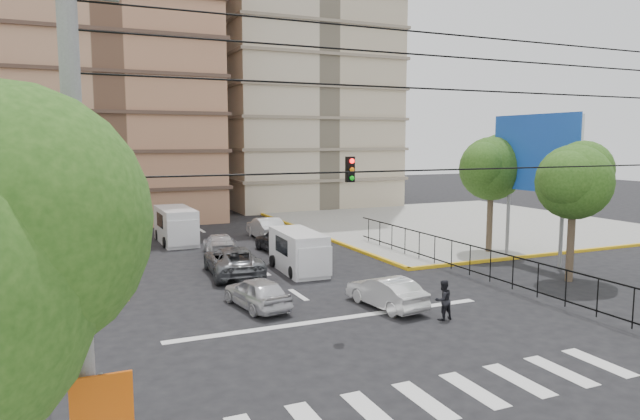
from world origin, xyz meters
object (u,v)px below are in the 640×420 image
pedestrian_crosswalk (443,300)px  van_right_lane (300,253)px  car_silver_front_left (257,292)px  van_left_lane (177,226)px  car_white_front_right (386,292)px  traffic_light_nw (104,228)px

pedestrian_crosswalk → van_right_lane: bearing=-83.7°
car_silver_front_left → van_left_lane: bearing=-97.9°
car_silver_front_left → car_white_front_right: size_ratio=0.98×
van_right_lane → van_left_lane: van_left_lane is taller
van_right_lane → car_silver_front_left: (-4.01, -5.29, -0.37)m
traffic_light_nw → pedestrian_crosswalk: traffic_light_nw is taller
traffic_light_nw → car_white_front_right: (10.38, -6.04, -2.47)m
van_left_lane → car_silver_front_left: size_ratio=1.37×
van_left_lane → car_silver_front_left: bearing=-89.7°
car_silver_front_left → car_white_front_right: (4.86, -2.08, -0.01)m
traffic_light_nw → car_silver_front_left: (5.52, -3.96, -2.46)m
car_silver_front_left → pedestrian_crosswalk: 7.44m
car_silver_front_left → pedestrian_crosswalk: size_ratio=2.48×
van_right_lane → van_left_lane: 11.92m
car_white_front_right → pedestrian_crosswalk: pedestrian_crosswalk is taller
traffic_light_nw → car_white_front_right: bearing=-30.2°
traffic_light_nw → car_white_front_right: traffic_light_nw is taller
van_right_lane → pedestrian_crosswalk: size_ratio=3.08×
car_silver_front_left → pedestrian_crosswalk: pedestrian_crosswalk is taller
van_right_lane → pedestrian_crosswalk: 9.85m
van_left_lane → car_white_front_right: size_ratio=1.34×
traffic_light_nw → van_left_lane: bearing=67.6°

